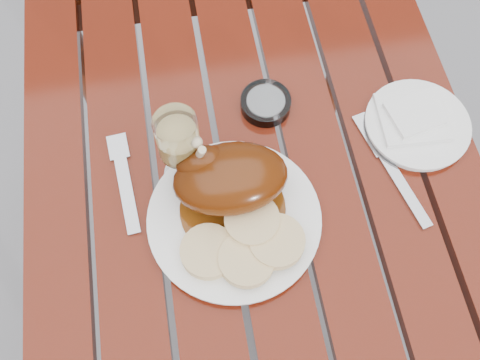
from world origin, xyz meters
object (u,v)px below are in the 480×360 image
object	(u,v)px
wine_glass	(180,150)
ashtray	(266,103)
table	(255,262)
dinner_plate	(234,219)
side_plate	(417,125)

from	to	relation	value
wine_glass	ashtray	xyz separation A→B (m)	(0.16, 0.11, -0.07)
table	ashtray	world-z (taller)	ashtray
table	dinner_plate	xyz separation A→B (m)	(-0.05, -0.04, 0.38)
table	ashtray	size ratio (longest dim) A/B	12.86
dinner_plate	side_plate	distance (m)	0.38
ashtray	wine_glass	bearing A→B (deg)	-145.80
table	ashtray	bearing A→B (deg)	76.43
dinner_plate	wine_glass	size ratio (longest dim) A/B	1.70
wine_glass	side_plate	distance (m)	0.43
wine_glass	ashtray	distance (m)	0.21
wine_glass	side_plate	xyz separation A→B (m)	(0.43, 0.02, -0.08)
table	side_plate	world-z (taller)	side_plate
table	dinner_plate	size ratio (longest dim) A/B	4.16
side_plate	ashtray	world-z (taller)	ashtray
dinner_plate	wine_glass	bearing A→B (deg)	124.08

